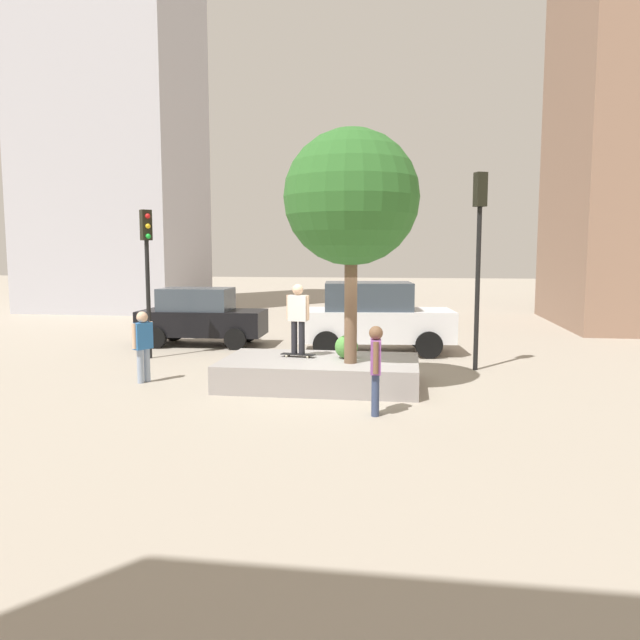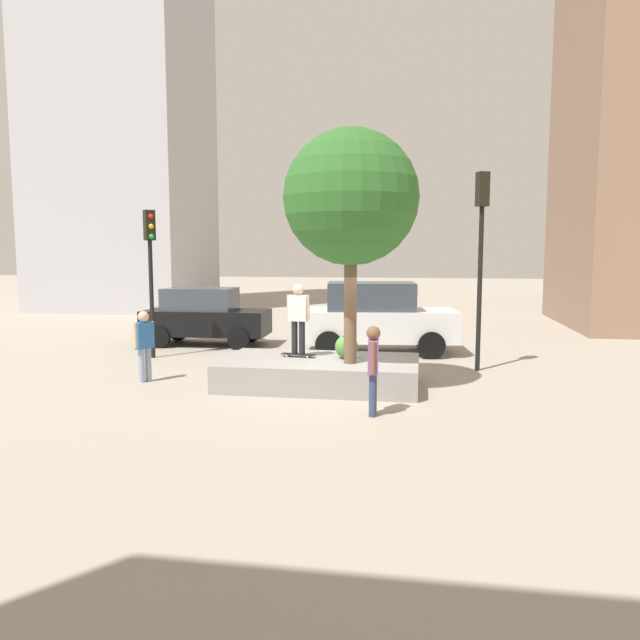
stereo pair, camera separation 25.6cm
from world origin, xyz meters
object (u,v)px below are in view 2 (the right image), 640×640
(plaza_tree, at_px, (351,198))
(skateboard, at_px, (298,355))
(bystander_watching, at_px, (144,341))
(planter_ledge, at_px, (320,372))
(traffic_light_corner, at_px, (481,238))
(traffic_light_median, at_px, (150,257))
(sedan_parked, at_px, (205,316))
(police_car, at_px, (376,317))
(passerby_with_bag, at_px, (373,364))
(skateboarder, at_px, (298,314))

(plaza_tree, xyz_separation_m, skateboard, (-1.28, 0.57, -3.52))
(bystander_watching, bearing_deg, planter_ledge, 3.74)
(plaza_tree, relative_size, bystander_watching, 3.02)
(traffic_light_corner, relative_size, traffic_light_median, 1.19)
(planter_ledge, height_order, sedan_parked, sedan_parked)
(planter_ledge, xyz_separation_m, police_car, (0.92, 4.78, 0.78))
(skateboard, height_order, passerby_with_bag, passerby_with_bag)
(traffic_light_median, relative_size, bystander_watching, 2.53)
(sedan_parked, bearing_deg, traffic_light_corner, -19.60)
(sedan_parked, bearing_deg, plaza_tree, -46.66)
(skateboarder, bearing_deg, traffic_light_median, 151.45)
(skateboard, height_order, traffic_light_median, traffic_light_median)
(sedan_parked, relative_size, traffic_light_median, 0.97)
(traffic_light_median, height_order, bystander_watching, traffic_light_median)
(plaza_tree, xyz_separation_m, skateboarder, (-1.28, 0.57, -2.56))
(skateboarder, relative_size, traffic_light_median, 0.38)
(skateboarder, xyz_separation_m, bystander_watching, (-3.59, -0.48, -0.66))
(traffic_light_median, bearing_deg, traffic_light_corner, -2.45)
(traffic_light_median, bearing_deg, plaza_tree, -27.62)
(planter_ledge, bearing_deg, skateboarder, 158.85)
(traffic_light_corner, relative_size, passerby_with_bag, 2.99)
(planter_ledge, distance_m, skateboard, 0.69)
(planter_ledge, height_order, skateboard, skateboard)
(skateboard, bearing_deg, police_car, 72.15)
(traffic_light_corner, height_order, traffic_light_median, traffic_light_corner)
(police_car, relative_size, traffic_light_median, 1.14)
(sedan_parked, relative_size, bystander_watching, 2.45)
(skateboard, bearing_deg, planter_ledge, -21.15)
(planter_ledge, distance_m, police_car, 4.93)
(skateboarder, bearing_deg, planter_ledge, -21.15)
(plaza_tree, relative_size, traffic_light_corner, 1.00)
(skateboarder, relative_size, bystander_watching, 0.97)
(traffic_light_corner, distance_m, passerby_with_bag, 5.84)
(planter_ledge, distance_m, traffic_light_median, 6.60)
(plaza_tree, distance_m, passerby_with_bag, 3.83)
(passerby_with_bag, bearing_deg, skateboarder, 127.32)
(skateboarder, distance_m, sedan_parked, 6.77)
(planter_ledge, distance_m, skateboarder, 1.44)
(skateboarder, distance_m, traffic_light_median, 5.64)
(planter_ledge, distance_m, plaza_tree, 3.96)
(plaza_tree, bearing_deg, bystander_watching, 178.99)
(traffic_light_corner, xyz_separation_m, passerby_with_bag, (-2.31, -4.79, -2.42))
(sedan_parked, height_order, passerby_with_bag, sedan_parked)
(sedan_parked, height_order, traffic_light_corner, traffic_light_corner)
(police_car, distance_m, passerby_with_bag, 7.13)
(traffic_light_median, distance_m, bystander_watching, 3.86)
(skateboard, xyz_separation_m, traffic_light_corner, (4.26, 2.24, 2.73))
(plaza_tree, distance_m, skateboarder, 2.92)
(sedan_parked, height_order, bystander_watching, sedan_parked)
(passerby_with_bag, bearing_deg, police_car, 93.80)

